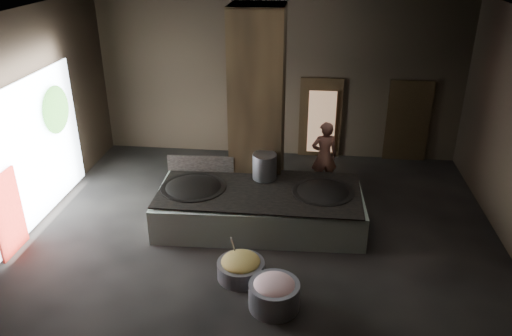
# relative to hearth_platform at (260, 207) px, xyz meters

# --- Properties ---
(floor) EXTENTS (10.00, 9.00, 0.10)m
(floor) POSITION_rel_hearth_platform_xyz_m (0.10, -0.53, -0.43)
(floor) COLOR black
(floor) RESTS_ON ground
(ceiling) EXTENTS (10.00, 9.00, 0.10)m
(ceiling) POSITION_rel_hearth_platform_xyz_m (0.10, -0.53, 4.17)
(ceiling) COLOR black
(ceiling) RESTS_ON back_wall
(back_wall) EXTENTS (10.00, 0.10, 4.50)m
(back_wall) POSITION_rel_hearth_platform_xyz_m (0.10, 4.02, 1.87)
(back_wall) COLOR black
(back_wall) RESTS_ON ground
(front_wall) EXTENTS (10.00, 0.10, 4.50)m
(front_wall) POSITION_rel_hearth_platform_xyz_m (0.10, -5.08, 1.87)
(front_wall) COLOR black
(front_wall) RESTS_ON ground
(left_wall) EXTENTS (0.10, 9.00, 4.50)m
(left_wall) POSITION_rel_hearth_platform_xyz_m (-4.95, -0.53, 1.87)
(left_wall) COLOR black
(left_wall) RESTS_ON ground
(pillar) EXTENTS (1.20, 1.20, 4.50)m
(pillar) POSITION_rel_hearth_platform_xyz_m (-0.20, 1.37, 1.87)
(pillar) COLOR black
(pillar) RESTS_ON ground
(hearth_platform) EXTENTS (4.50, 2.29, 0.77)m
(hearth_platform) POSITION_rel_hearth_platform_xyz_m (0.00, 0.00, 0.00)
(hearth_platform) COLOR silver
(hearth_platform) RESTS_ON ground
(platform_cap) EXTENTS (4.32, 2.07, 0.03)m
(platform_cap) POSITION_rel_hearth_platform_xyz_m (0.00, 0.00, 0.43)
(platform_cap) COLOR black
(platform_cap) RESTS_ON hearth_platform
(wok_left) EXTENTS (1.39, 1.39, 0.38)m
(wok_left) POSITION_rel_hearth_platform_xyz_m (-1.45, -0.05, 0.37)
(wok_left) COLOR black
(wok_left) RESTS_ON hearth_platform
(wok_left_rim) EXTENTS (1.42, 1.42, 0.05)m
(wok_left_rim) POSITION_rel_hearth_platform_xyz_m (-1.45, -0.05, 0.44)
(wok_left_rim) COLOR black
(wok_left_rim) RESTS_ON hearth_platform
(wok_right) EXTENTS (1.30, 1.30, 0.36)m
(wok_right) POSITION_rel_hearth_platform_xyz_m (1.35, 0.05, 0.37)
(wok_right) COLOR black
(wok_right) RESTS_ON hearth_platform
(wok_right_rim) EXTENTS (1.33, 1.33, 0.05)m
(wok_right_rim) POSITION_rel_hearth_platform_xyz_m (1.35, 0.05, 0.44)
(wok_right_rim) COLOR black
(wok_right_rim) RESTS_ON hearth_platform
(stock_pot) EXTENTS (0.54, 0.54, 0.58)m
(stock_pot) POSITION_rel_hearth_platform_xyz_m (0.05, 0.55, 0.75)
(stock_pot) COLOR #94969B
(stock_pot) RESTS_ON hearth_platform
(splash_guard) EXTENTS (1.54, 0.12, 0.38)m
(splash_guard) POSITION_rel_hearth_platform_xyz_m (-1.45, 0.75, 0.65)
(splash_guard) COLOR black
(splash_guard) RESTS_ON hearth_platform
(cook) EXTENTS (0.72, 0.54, 1.77)m
(cook) POSITION_rel_hearth_platform_xyz_m (1.40, 1.84, 0.50)
(cook) COLOR #9E6150
(cook) RESTS_ON ground
(veg_basin) EXTENTS (1.11, 1.11, 0.33)m
(veg_basin) POSITION_rel_hearth_platform_xyz_m (-0.14, -1.97, -0.22)
(veg_basin) COLOR slate
(veg_basin) RESTS_ON ground
(veg_fill) EXTENTS (0.73, 0.73, 0.22)m
(veg_fill) POSITION_rel_hearth_platform_xyz_m (-0.14, -1.97, -0.03)
(veg_fill) COLOR #93A650
(veg_fill) RESTS_ON veg_basin
(ladle) EXTENTS (0.07, 0.35, 0.63)m
(ladle) POSITION_rel_hearth_platform_xyz_m (-0.29, -1.82, 0.17)
(ladle) COLOR #94969B
(ladle) RESTS_ON veg_basin
(meat_basin) EXTENTS (1.13, 1.13, 0.48)m
(meat_basin) POSITION_rel_hearth_platform_xyz_m (0.54, -2.73, -0.14)
(meat_basin) COLOR slate
(meat_basin) RESTS_ON ground
(meat_fill) EXTENTS (0.73, 0.73, 0.28)m
(meat_fill) POSITION_rel_hearth_platform_xyz_m (0.54, -2.73, 0.07)
(meat_fill) COLOR #D17D83
(meat_fill) RESTS_ON meat_basin
(doorway_near) EXTENTS (1.18, 0.08, 2.38)m
(doorway_near) POSITION_rel_hearth_platform_xyz_m (1.30, 3.92, 0.72)
(doorway_near) COLOR black
(doorway_near) RESTS_ON ground
(doorway_near_glow) EXTENTS (0.76, 0.04, 1.79)m
(doorway_near_glow) POSITION_rel_hearth_platform_xyz_m (1.34, 3.83, 0.67)
(doorway_near_glow) COLOR #8C6647
(doorway_near_glow) RESTS_ON ground
(doorway_far) EXTENTS (1.18, 0.08, 2.38)m
(doorway_far) POSITION_rel_hearth_platform_xyz_m (3.70, 3.92, 0.72)
(doorway_far) COLOR black
(doorway_far) RESTS_ON ground
(doorway_far_glow) EXTENTS (0.89, 0.04, 2.11)m
(doorway_far_glow) POSITION_rel_hearth_platform_xyz_m (3.84, 4.10, 0.67)
(doorway_far_glow) COLOR #8C6647
(doorway_far_glow) RESTS_ON ground
(left_opening) EXTENTS (0.04, 4.20, 3.10)m
(left_opening) POSITION_rel_hearth_platform_xyz_m (-4.85, -0.33, 1.22)
(left_opening) COLOR white
(left_opening) RESTS_ON ground
(pavilion_sliver) EXTENTS (0.05, 0.90, 1.70)m
(pavilion_sliver) POSITION_rel_hearth_platform_xyz_m (-4.78, -1.63, 0.47)
(pavilion_sliver) COLOR maroon
(pavilion_sliver) RESTS_ON ground
(tree_silhouette) EXTENTS (0.28, 1.10, 1.10)m
(tree_silhouette) POSITION_rel_hearth_platform_xyz_m (-4.75, 0.77, 1.82)
(tree_silhouette) COLOR #194714
(tree_silhouette) RESTS_ON left_opening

